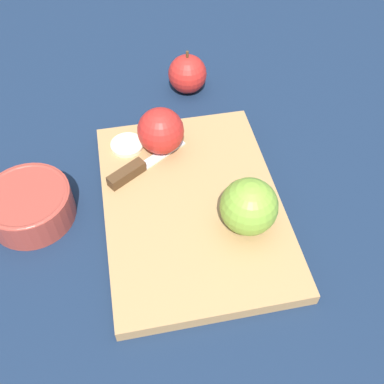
# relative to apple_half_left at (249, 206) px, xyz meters

# --- Properties ---
(ground_plane) EXTENTS (4.00, 4.00, 0.00)m
(ground_plane) POSITION_rel_apple_half_left_xyz_m (0.06, 0.06, -0.06)
(ground_plane) COLOR #14233D
(cutting_board) EXTENTS (0.37, 0.28, 0.02)m
(cutting_board) POSITION_rel_apple_half_left_xyz_m (0.06, 0.06, -0.05)
(cutting_board) COLOR #A37A4C
(cutting_board) RESTS_ON ground_plane
(apple_half_left) EXTENTS (0.08, 0.08, 0.08)m
(apple_half_left) POSITION_rel_apple_half_left_xyz_m (0.00, 0.00, 0.00)
(apple_half_left) COLOR olive
(apple_half_left) RESTS_ON cutting_board
(apple_half_right) EXTENTS (0.07, 0.07, 0.07)m
(apple_half_right) POSITION_rel_apple_half_left_xyz_m (0.18, 0.08, -0.00)
(apple_half_right) COLOR red
(apple_half_right) RESTS_ON cutting_board
(knife) EXTENTS (0.08, 0.13, 0.02)m
(knife) POSITION_rel_apple_half_left_xyz_m (0.13, 0.14, -0.03)
(knife) COLOR silver
(knife) RESTS_ON cutting_board
(apple_slice) EXTENTS (0.05, 0.05, 0.01)m
(apple_slice) POSITION_rel_apple_half_left_xyz_m (0.19, 0.14, -0.04)
(apple_slice) COLOR beige
(apple_slice) RESTS_ON cutting_board
(apple_whole) EXTENTS (0.07, 0.07, 0.08)m
(apple_whole) POSITION_rel_apple_half_left_xyz_m (0.34, -0.00, -0.02)
(apple_whole) COLOR red
(apple_whole) RESTS_ON ground_plane
(bowl) EXTENTS (0.12, 0.12, 0.05)m
(bowl) POSITION_rel_apple_half_left_xyz_m (0.11, 0.29, -0.03)
(bowl) COLOR #99382D
(bowl) RESTS_ON ground_plane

